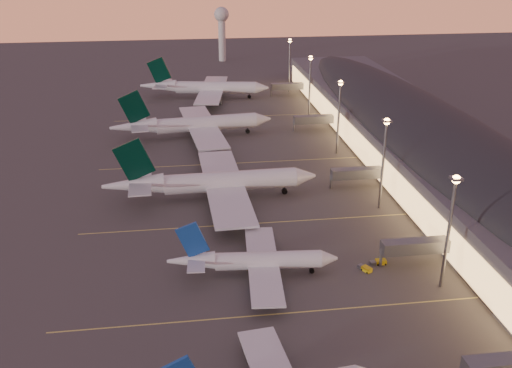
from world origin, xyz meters
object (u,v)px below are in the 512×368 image
Objects in this scene: airliner_narrow_north at (253,261)px; airliner_wide_near at (212,183)px; baggage_tug_c at (379,262)px; airliner_wide_far at (205,88)px; baggage_tug_d at (365,268)px; radar_tower at (222,25)px; airliner_wide_mid at (193,125)px.

airliner_narrow_north is 0.62× the size of airliner_wide_near.
baggage_tug_c is (35.52, -41.52, -4.54)m from airliner_wide_near.
airliner_narrow_north is 158.19m from airliner_wide_far.
baggage_tug_d is (-3.94, -2.23, -0.04)m from baggage_tug_c.
radar_tower is at bearing 91.38° from airliner_narrow_north.
airliner_wide_far is at bearing -99.73° from radar_tower.
airliner_wide_far is 1.87× the size of radar_tower.
radar_tower reaches higher than airliner_wide_near.
radar_tower is 8.93× the size of baggage_tug_d.
airliner_narrow_north is at bearing -83.23° from airliner_wide_near.
airliner_narrow_north is 250.86m from radar_tower.
baggage_tug_c is at bearing -74.51° from airliner_wide_mid.
airliner_wide_far is at bearing 86.32° from airliner_wide_near.
airliner_narrow_north reaches higher than baggage_tug_d.
airliner_wide_near is 54.15m from baggage_tug_d.
airliner_narrow_north is 29.37m from baggage_tug_c.
baggage_tug_d is at bearing -87.28° from radar_tower.
radar_tower is 250.62m from baggage_tug_c.
airliner_wide_mid is (-9.89, 99.47, 1.53)m from airliner_narrow_north.
airliner_wide_mid is 59.17m from airliner_wide_far.
airliner_wide_mid is (-3.57, 57.32, -0.02)m from airliner_wide_near.
radar_tower reaches higher than baggage_tug_d.
airliner_wide_near is 57.43m from airliner_wide_mid.
airliner_wide_near is (-6.32, 42.15, 1.55)m from airliner_narrow_north.
baggage_tug_d is at bearing -149.43° from baggage_tug_c.
airliner_wide_far is at bearing 95.30° from airliner_narrow_north.
radar_tower is 252.62m from baggage_tug_d.
airliner_wide_near is at bearing -82.78° from airliner_wide_far.
airliner_wide_mid is 1.01× the size of airliner_wide_far.
airliner_wide_near reaches higher than airliner_wide_far.
airliner_wide_far reaches higher than baggage_tug_d.
airliner_wide_mid reaches higher than airliner_wide_far.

